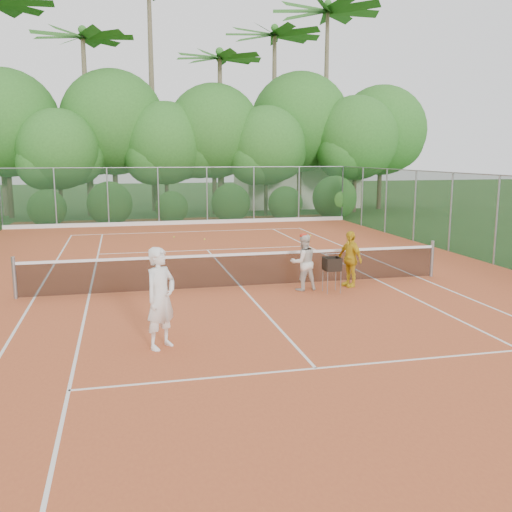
{
  "coord_description": "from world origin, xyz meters",
  "views": [
    {
      "loc": [
        -3.18,
        -15.33,
        3.7
      ],
      "look_at": [
        0.16,
        -1.2,
        1.1
      ],
      "focal_mm": 40.0,
      "sensor_mm": 36.0,
      "label": 1
    }
  ],
  "objects_px": {
    "player_white": "(161,298)",
    "player_center_grp": "(303,262)",
    "player_yellow": "(350,259)",
    "ball_hopper": "(332,265)"
  },
  "relations": [
    {
      "from": "player_center_grp",
      "to": "ball_hopper",
      "type": "relative_size",
      "value": 1.66
    },
    {
      "from": "player_white",
      "to": "player_yellow",
      "type": "distance_m",
      "value": 6.84
    },
    {
      "from": "ball_hopper",
      "to": "player_center_grp",
      "type": "bearing_deg",
      "value": 161.77
    },
    {
      "from": "player_center_grp",
      "to": "ball_hopper",
      "type": "distance_m",
      "value": 0.8
    },
    {
      "from": "player_white",
      "to": "ball_hopper",
      "type": "xyz_separation_m",
      "value": [
        4.78,
        3.48,
        -0.22
      ]
    },
    {
      "from": "player_white",
      "to": "player_yellow",
      "type": "height_order",
      "value": "player_white"
    },
    {
      "from": "player_white",
      "to": "player_center_grp",
      "type": "bearing_deg",
      "value": 0.85
    },
    {
      "from": "player_white",
      "to": "player_center_grp",
      "type": "relative_size",
      "value": 1.24
    },
    {
      "from": "player_center_grp",
      "to": "ball_hopper",
      "type": "xyz_separation_m",
      "value": [
        0.67,
        -0.42,
        -0.02
      ]
    },
    {
      "from": "player_yellow",
      "to": "player_center_grp",
      "type": "bearing_deg",
      "value": -102.33
    }
  ]
}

